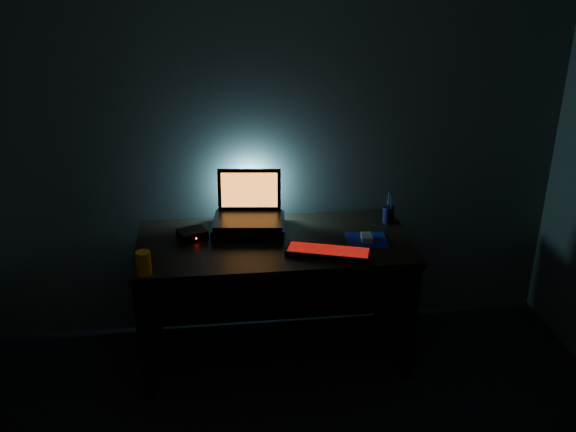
{
  "coord_description": "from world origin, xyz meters",
  "views": [
    {
      "loc": [
        -0.29,
        -1.51,
        2.29
      ],
      "look_at": [
        0.07,
        1.57,
        0.92
      ],
      "focal_mm": 40.0,
      "sensor_mm": 36.0,
      "label": 1
    }
  ],
  "objects_px": {
    "mouse": "(367,238)",
    "pen_cup": "(388,215)",
    "laptop": "(249,208)",
    "router": "(192,234)",
    "keyboard": "(328,252)",
    "juice_glass": "(144,263)"
  },
  "relations": [
    {
      "from": "laptop",
      "to": "router",
      "type": "xyz_separation_m",
      "value": [
        -0.32,
        -0.11,
        -0.1
      ]
    },
    {
      "from": "mouse",
      "to": "pen_cup",
      "type": "relative_size",
      "value": 1.01
    },
    {
      "from": "laptop",
      "to": "mouse",
      "type": "height_order",
      "value": "laptop"
    },
    {
      "from": "pen_cup",
      "to": "laptop",
      "type": "bearing_deg",
      "value": 178.03
    },
    {
      "from": "pen_cup",
      "to": "juice_glass",
      "type": "relative_size",
      "value": 0.76
    },
    {
      "from": "mouse",
      "to": "juice_glass",
      "type": "bearing_deg",
      "value": -164.3
    },
    {
      "from": "juice_glass",
      "to": "router",
      "type": "height_order",
      "value": "juice_glass"
    },
    {
      "from": "keyboard",
      "to": "mouse",
      "type": "bearing_deg",
      "value": 47.41
    },
    {
      "from": "mouse",
      "to": "juice_glass",
      "type": "relative_size",
      "value": 0.77
    },
    {
      "from": "laptop",
      "to": "router",
      "type": "relative_size",
      "value": 2.25
    },
    {
      "from": "laptop",
      "to": "juice_glass",
      "type": "bearing_deg",
      "value": -131.17
    },
    {
      "from": "mouse",
      "to": "pen_cup",
      "type": "distance_m",
      "value": 0.29
    },
    {
      "from": "router",
      "to": "keyboard",
      "type": "bearing_deg",
      "value": -43.08
    },
    {
      "from": "laptop",
      "to": "juice_glass",
      "type": "height_order",
      "value": "laptop"
    },
    {
      "from": "mouse",
      "to": "pen_cup",
      "type": "height_order",
      "value": "pen_cup"
    },
    {
      "from": "keyboard",
      "to": "pen_cup",
      "type": "relative_size",
      "value": 4.91
    },
    {
      "from": "keyboard",
      "to": "pen_cup",
      "type": "bearing_deg",
      "value": 58.81
    },
    {
      "from": "juice_glass",
      "to": "mouse",
      "type": "bearing_deg",
      "value": 11.66
    },
    {
      "from": "keyboard",
      "to": "juice_glass",
      "type": "distance_m",
      "value": 0.94
    },
    {
      "from": "router",
      "to": "mouse",
      "type": "bearing_deg",
      "value": -30.44
    },
    {
      "from": "keyboard",
      "to": "pen_cup",
      "type": "xyz_separation_m",
      "value": [
        0.41,
        0.36,
        0.03
      ]
    },
    {
      "from": "pen_cup",
      "to": "router",
      "type": "relative_size",
      "value": 0.52
    }
  ]
}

